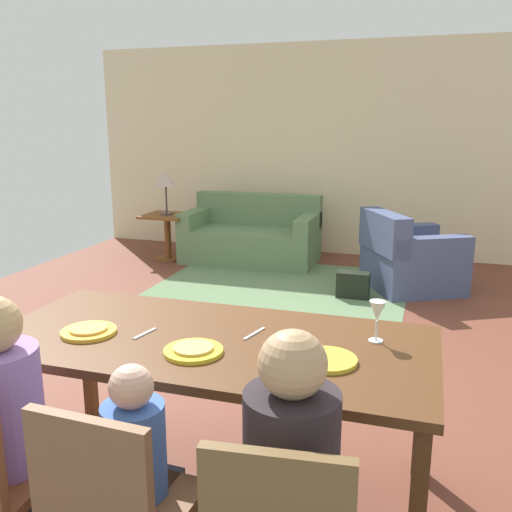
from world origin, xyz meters
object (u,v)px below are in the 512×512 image
object	(u,v)px
armchair	(409,259)
side_table	(167,230)
plate_near_man	(89,332)
plate_near_child	(193,351)
person_man	(13,444)
dining_chair_child	(114,507)
wine_glass	(377,313)
couch	(252,237)
person_woman	(292,501)
person_child	(142,491)
plate_near_woman	(326,360)
handbag	(353,285)
table_lamp	(166,180)
dining_table	(210,351)

from	to	relation	value
armchair	side_table	distance (m)	3.01
plate_near_man	plate_near_child	distance (m)	0.55
plate_near_child	person_man	bearing A→B (deg)	-139.50
dining_chair_child	wine_glass	bearing A→B (deg)	54.36
couch	armchair	bearing A→B (deg)	-19.46
plate_near_child	person_woman	size ratio (longest dim) A/B	0.23
dining_chair_child	person_child	bearing A→B (deg)	88.42
plate_near_woman	wine_glass	size ratio (longest dim) A/B	1.34
person_child	person_woman	bearing A→B (deg)	0.53
wine_glass	handbag	world-z (taller)	wine_glass
dining_chair_child	person_child	world-z (taller)	person_child
plate_near_woman	dining_chair_child	distance (m)	0.95
side_table	table_lamp	distance (m)	0.63
dining_chair_child	handbag	bearing A→B (deg)	86.60
person_man	side_table	xyz separation A→B (m)	(-1.69, 4.72, -0.14)
person_child	plate_near_child	bearing A→B (deg)	90.15
plate_near_woman	couch	distance (m)	4.78
person_woman	couch	bearing A→B (deg)	109.30
plate_near_man	wine_glass	distance (m)	1.30
person_man	armchair	xyz separation A→B (m)	(1.28, 4.29, -0.19)
plate_near_child	armchair	size ratio (longest dim) A/B	0.21
dining_chair_child	handbag	world-z (taller)	dining_chair_child
person_child	table_lamp	size ratio (longest dim) A/B	1.71
dining_chair_child	handbag	size ratio (longest dim) A/B	2.72
person_child	table_lamp	xyz separation A→B (m)	(-2.24, 4.72, 0.58)
person_man	couch	size ratio (longest dim) A/B	0.68
plate_near_woman	wine_glass	world-z (taller)	wine_glass
person_woman	table_lamp	xyz separation A→B (m)	(-2.78, 4.72, 0.50)
side_table	table_lamp	world-z (taller)	table_lamp
couch	plate_near_woman	bearing A→B (deg)	-68.47
person_man	table_lamp	bearing A→B (deg)	109.73
couch	handbag	distance (m)	1.85
person_child	armchair	xyz separation A→B (m)	(0.74, 4.30, -0.11)
plate_near_child	armchair	world-z (taller)	armchair
side_table	armchair	bearing A→B (deg)	-8.15
plate_near_woman	person_child	distance (m)	0.85
wine_glass	side_table	xyz separation A→B (m)	(-2.95, 3.89, -0.52)
table_lamp	handbag	distance (m)	2.77
plate_near_woman	person_man	xyz separation A→B (m)	(-1.09, -0.55, -0.26)
dining_chair_child	person_child	size ratio (longest dim) A/B	0.94
plate_near_man	couch	bearing A→B (deg)	98.35
plate_near_woman	dining_chair_child	size ratio (longest dim) A/B	0.29
plate_near_woman	person_woman	world-z (taller)	person_woman
side_table	plate_near_woman	bearing A→B (deg)	-56.25
wine_glass	table_lamp	bearing A→B (deg)	127.22
table_lamp	handbag	size ratio (longest dim) A/B	1.69
table_lamp	plate_near_woman	bearing A→B (deg)	-56.25
person_child	armchair	size ratio (longest dim) A/B	0.80
person_woman	plate_near_woman	bearing A→B (deg)	89.60
dining_table	plate_near_woman	size ratio (longest dim) A/B	7.95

